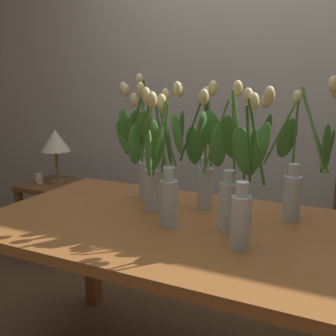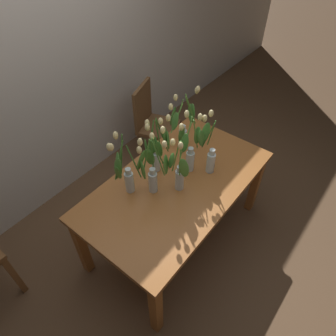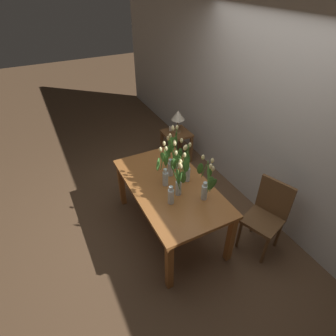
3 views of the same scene
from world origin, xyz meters
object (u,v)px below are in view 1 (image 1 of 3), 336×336
object	(u,v)px
tulip_vase_3	(155,161)
pillar_candle	(39,178)
tulip_vase_2	(203,158)
tulip_vase_6	(138,150)
table_lamp	(55,142)
tulip_vase_0	(297,165)
tulip_vase_4	(245,194)
tulip_vase_1	(164,181)
tulip_vase_5	(228,174)
dining_table	(181,245)
side_table	(57,198)

from	to	relation	value
tulip_vase_3	pillar_candle	size ratio (longest dim) A/B	7.29
tulip_vase_2	tulip_vase_6	distance (m)	0.32
table_lamp	tulip_vase_0	bearing A→B (deg)	-19.49
tulip_vase_2	tulip_vase_4	distance (m)	0.41
tulip_vase_1	tulip_vase_3	size ratio (longest dim) A/B	0.93
table_lamp	tulip_vase_5	bearing A→B (deg)	-28.31
table_lamp	tulip_vase_4	bearing A→B (deg)	-30.07
dining_table	table_lamp	distance (m)	1.66
tulip_vase_0	tulip_vase_5	bearing A→B (deg)	-134.22
tulip_vase_0	tulip_vase_6	size ratio (longest dim) A/B	0.97
tulip_vase_3	side_table	distance (m)	1.54
dining_table	table_lamp	world-z (taller)	table_lamp
tulip_vase_6	side_table	xyz separation A→B (m)	(-1.08, 0.63, -0.54)
tulip_vase_0	tulip_vase_5	xyz separation A→B (m)	(-0.21, -0.22, -0.01)
tulip_vase_3	tulip_vase_2	bearing A→B (deg)	33.83
tulip_vase_3	tulip_vase_5	bearing A→B (deg)	-12.44
tulip_vase_0	tulip_vase_4	bearing A→B (deg)	-108.65
tulip_vase_5	tulip_vase_6	xyz separation A→B (m)	(-0.49, 0.20, 0.02)
pillar_candle	tulip_vase_3	bearing A→B (deg)	-27.32
tulip_vase_1	pillar_candle	bearing A→B (deg)	149.99
tulip_vase_1	pillar_candle	xyz separation A→B (m)	(-1.46, 0.84, -0.33)
tulip_vase_3	pillar_candle	distance (m)	1.56
tulip_vase_0	tulip_vase_4	xyz separation A→B (m)	(-0.11, -0.34, -0.04)
tulip_vase_6	side_table	bearing A→B (deg)	149.82
tulip_vase_0	tulip_vase_6	bearing A→B (deg)	-178.69
tulip_vase_3	table_lamp	bearing A→B (deg)	147.94
tulip_vase_6	side_table	distance (m)	1.36
tulip_vase_4	table_lamp	world-z (taller)	tulip_vase_4
table_lamp	pillar_candle	bearing A→B (deg)	-143.37
tulip_vase_0	table_lamp	size ratio (longest dim) A/B	1.42
tulip_vase_1	tulip_vase_2	distance (m)	0.27
tulip_vase_4	pillar_candle	xyz separation A→B (m)	(-1.78, 0.89, -0.33)
tulip_vase_3	pillar_candle	xyz separation A→B (m)	(-1.34, 0.69, -0.37)
tulip_vase_0	tulip_vase_1	world-z (taller)	tulip_vase_0
side_table	pillar_candle	xyz separation A→B (m)	(-0.11, -0.06, 0.16)
table_lamp	tulip_vase_3	bearing A→B (deg)	-32.06
tulip_vase_1	table_lamp	world-z (taller)	tulip_vase_1
tulip_vase_0	table_lamp	world-z (taller)	tulip_vase_0
tulip_vase_1	table_lamp	distance (m)	1.63
dining_table	tulip_vase_0	distance (m)	0.55
pillar_candle	side_table	bearing A→B (deg)	28.99
dining_table	tulip_vase_1	world-z (taller)	tulip_vase_1
tulip_vase_1	pillar_candle	distance (m)	1.71
tulip_vase_0	tulip_vase_6	distance (m)	0.71
tulip_vase_2	table_lamp	world-z (taller)	tulip_vase_2
tulip_vase_6	pillar_candle	bearing A→B (deg)	154.45
table_lamp	tulip_vase_6	bearing A→B (deg)	-30.95
tulip_vase_5	dining_table	bearing A→B (deg)	-173.74
tulip_vase_5	pillar_candle	bearing A→B (deg)	155.45
tulip_vase_2	pillar_candle	size ratio (longest dim) A/B	7.32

